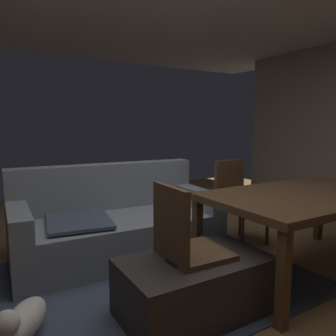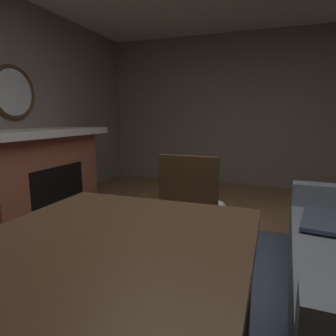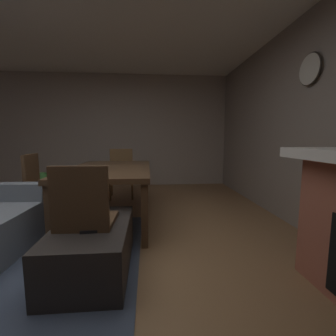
% 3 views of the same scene
% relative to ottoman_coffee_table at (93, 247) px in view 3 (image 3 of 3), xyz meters
% --- Properties ---
extents(floor, '(8.79, 8.79, 0.00)m').
position_rel_ottoman_coffee_table_xyz_m(floor, '(0.09, 0.27, -0.21)').
color(floor, olive).
extents(wall_right_window_side, '(0.12, 5.76, 2.61)m').
position_rel_ottoman_coffee_table_xyz_m(wall_right_window_side, '(3.75, 0.27, 1.10)').
color(wall_right_window_side, '#B2A59B').
rests_on(wall_right_window_side, ground).
extents(area_rug, '(2.60, 2.00, 0.01)m').
position_rel_ottoman_coffee_table_xyz_m(area_rug, '(0.00, 0.61, -0.20)').
color(area_rug, '#3D475B').
rests_on(area_rug, ground).
extents(ottoman_coffee_table, '(1.03, 0.61, 0.41)m').
position_rel_ottoman_coffee_table_xyz_m(ottoman_coffee_table, '(0.00, 0.00, 0.00)').
color(ottoman_coffee_table, '#2D2826').
rests_on(ottoman_coffee_table, ground).
extents(tv_remote, '(0.06, 0.16, 0.02)m').
position_rel_ottoman_coffee_table_xyz_m(tv_remote, '(-0.17, -0.03, 0.22)').
color(tv_remote, black).
rests_on(tv_remote, ottoman_coffee_table).
extents(dining_table, '(1.86, 1.06, 0.74)m').
position_rel_ottoman_coffee_table_xyz_m(dining_table, '(1.26, 0.04, 0.47)').
color(dining_table, '#513823').
rests_on(dining_table, ground).
extents(dining_chair_west, '(0.46, 0.46, 0.93)m').
position_rel_ottoman_coffee_table_xyz_m(dining_chair_west, '(-0.06, 0.04, 0.32)').
color(dining_chair_west, '#513823').
rests_on(dining_chair_west, ground).
extents(dining_chair_east, '(0.47, 0.47, 0.93)m').
position_rel_ottoman_coffee_table_xyz_m(dining_chair_east, '(2.58, 0.04, 0.32)').
color(dining_chair_east, brown).
rests_on(dining_chair_east, ground).
extents(dining_chair_north, '(0.47, 0.47, 0.93)m').
position_rel_ottoman_coffee_table_xyz_m(dining_chair_north, '(1.25, 0.96, 0.32)').
color(dining_chair_north, '#513823').
rests_on(dining_chair_north, ground).
extents(potted_plant, '(0.42, 0.42, 0.55)m').
position_rel_ottoman_coffee_table_xyz_m(potted_plant, '(2.24, 1.37, 0.10)').
color(potted_plant, brown).
rests_on(potted_plant, ground).
extents(wall_clock, '(0.36, 0.03, 0.36)m').
position_rel_ottoman_coffee_table_xyz_m(wall_clock, '(0.67, -2.32, 1.70)').
color(wall_clock, silver).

